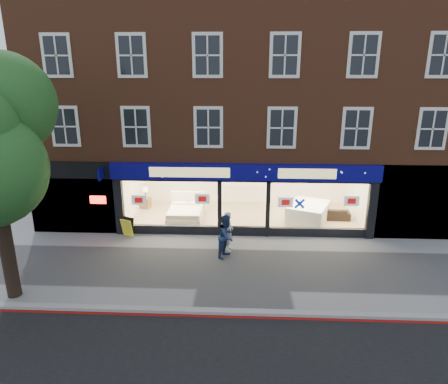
# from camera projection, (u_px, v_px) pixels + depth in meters

# --- Properties ---
(ground) EXTENTS (120.00, 120.00, 0.00)m
(ground) POSITION_uv_depth(u_px,v_px,m) (243.00, 268.00, 14.87)
(ground) COLOR gray
(ground) RESTS_ON ground
(kerb_line) EXTENTS (60.00, 0.10, 0.01)m
(kerb_line) POSITION_uv_depth(u_px,v_px,m) (243.00, 317.00, 11.92)
(kerb_line) COLOR #8C0A07
(kerb_line) RESTS_ON ground
(kerb_stone) EXTENTS (60.00, 0.25, 0.12)m
(kerb_stone) POSITION_uv_depth(u_px,v_px,m) (243.00, 312.00, 12.09)
(kerb_stone) COLOR gray
(kerb_stone) RESTS_ON ground
(showroom_floor) EXTENTS (11.00, 4.50, 0.10)m
(showroom_floor) POSITION_uv_depth(u_px,v_px,m) (243.00, 217.00, 19.86)
(showroom_floor) COLOR tan
(showroom_floor) RESTS_ON ground
(building) EXTENTS (19.00, 8.26, 10.30)m
(building) POSITION_uv_depth(u_px,v_px,m) (245.00, 78.00, 19.50)
(building) COLOR brown
(building) RESTS_ON ground
(display_bed) EXTENTS (1.70, 2.03, 1.14)m
(display_bed) POSITION_uv_depth(u_px,v_px,m) (186.00, 213.00, 19.30)
(display_bed) COLOR white
(display_bed) RESTS_ON showroom_floor
(bedside_table) EXTENTS (0.51, 0.51, 0.55)m
(bedside_table) POSITION_uv_depth(u_px,v_px,m) (146.00, 203.00, 20.89)
(bedside_table) COLOR brown
(bedside_table) RESTS_ON showroom_floor
(mattress_stack) EXTENTS (2.37, 2.61, 0.84)m
(mattress_stack) POSITION_uv_depth(u_px,v_px,m) (308.00, 212.00, 19.10)
(mattress_stack) COLOR silver
(mattress_stack) RESTS_ON showroom_floor
(sofa) EXTENTS (1.89, 0.78, 0.55)m
(sofa) POSITION_uv_depth(u_px,v_px,m) (330.00, 213.00, 19.39)
(sofa) COLOR black
(sofa) RESTS_ON showroom_floor
(a_board) EXTENTS (0.65, 0.54, 0.85)m
(a_board) POSITION_uv_depth(u_px,v_px,m) (128.00, 227.00, 17.55)
(a_board) COLOR yellow
(a_board) RESTS_ON ground
(pedestrian_grey) EXTENTS (0.48, 0.65, 1.65)m
(pedestrian_grey) POSITION_uv_depth(u_px,v_px,m) (228.00, 231.00, 16.11)
(pedestrian_grey) COLOR #B1B3B9
(pedestrian_grey) RESTS_ON ground
(pedestrian_blue) EXTENTS (0.95, 1.04, 1.73)m
(pedestrian_blue) POSITION_uv_depth(u_px,v_px,m) (226.00, 236.00, 15.54)
(pedestrian_blue) COLOR navy
(pedestrian_blue) RESTS_ON ground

